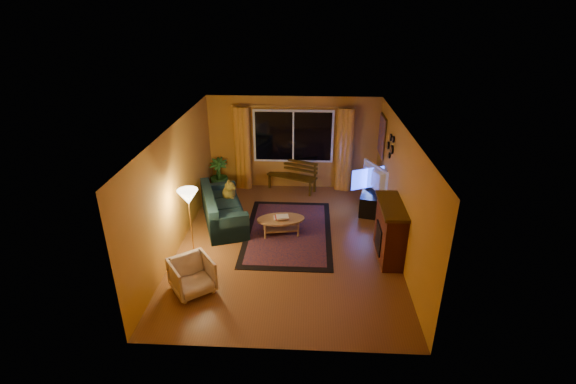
{
  "coord_description": "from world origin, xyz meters",
  "views": [
    {
      "loc": [
        0.41,
        -7.62,
        4.67
      ],
      "look_at": [
        0.0,
        0.3,
        1.05
      ],
      "focal_mm": 26.0,
      "sensor_mm": 36.0,
      "label": 1
    }
  ],
  "objects_px": {
    "bench": "(292,183)",
    "tv_console": "(370,199)",
    "floor_lamp": "(191,223)",
    "coffee_table": "(281,226)",
    "armchair": "(192,274)",
    "sofa": "(224,208)"
  },
  "relations": [
    {
      "from": "floor_lamp",
      "to": "bench",
      "type": "bearing_deg",
      "value": 60.69
    },
    {
      "from": "sofa",
      "to": "armchair",
      "type": "height_order",
      "value": "sofa"
    },
    {
      "from": "sofa",
      "to": "floor_lamp",
      "type": "height_order",
      "value": "floor_lamp"
    },
    {
      "from": "armchair",
      "to": "tv_console",
      "type": "distance_m",
      "value": 4.92
    },
    {
      "from": "sofa",
      "to": "floor_lamp",
      "type": "bearing_deg",
      "value": -124.19
    },
    {
      "from": "bench",
      "to": "tv_console",
      "type": "bearing_deg",
      "value": -4.28
    },
    {
      "from": "bench",
      "to": "floor_lamp",
      "type": "distance_m",
      "value": 3.81
    },
    {
      "from": "bench",
      "to": "floor_lamp",
      "type": "relative_size",
      "value": 0.94
    },
    {
      "from": "bench",
      "to": "armchair",
      "type": "bearing_deg",
      "value": -86.14
    },
    {
      "from": "floor_lamp",
      "to": "sofa",
      "type": "bearing_deg",
      "value": 74.68
    },
    {
      "from": "armchair",
      "to": "coffee_table",
      "type": "relative_size",
      "value": 0.66
    },
    {
      "from": "coffee_table",
      "to": "tv_console",
      "type": "bearing_deg",
      "value": 32.71
    },
    {
      "from": "sofa",
      "to": "coffee_table",
      "type": "distance_m",
      "value": 1.42
    },
    {
      "from": "coffee_table",
      "to": "tv_console",
      "type": "relative_size",
      "value": 0.88
    },
    {
      "from": "armchair",
      "to": "coffee_table",
      "type": "height_order",
      "value": "armchair"
    },
    {
      "from": "floor_lamp",
      "to": "armchair",
      "type": "bearing_deg",
      "value": -75.84
    },
    {
      "from": "floor_lamp",
      "to": "coffee_table",
      "type": "relative_size",
      "value": 1.37
    },
    {
      "from": "sofa",
      "to": "coffee_table",
      "type": "xyz_separation_m",
      "value": [
        1.34,
        -0.43,
        -0.2
      ]
    },
    {
      "from": "bench",
      "to": "sofa",
      "type": "xyz_separation_m",
      "value": [
        -1.48,
        -1.94,
        0.19
      ]
    },
    {
      "from": "floor_lamp",
      "to": "tv_console",
      "type": "height_order",
      "value": "floor_lamp"
    },
    {
      "from": "coffee_table",
      "to": "tv_console",
      "type": "distance_m",
      "value": 2.51
    },
    {
      "from": "floor_lamp",
      "to": "coffee_table",
      "type": "xyz_separation_m",
      "value": [
        1.71,
        0.91,
        -0.52
      ]
    }
  ]
}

